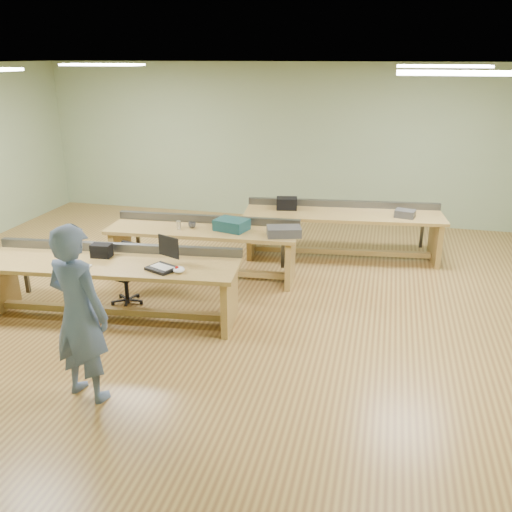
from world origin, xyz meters
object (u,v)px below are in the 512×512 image
Objects in this scene: parts_bin_grey at (284,231)px; parts_bin_teal at (232,225)px; workbench_front at (111,275)px; workbench_back at (342,224)px; camera_bag at (102,251)px; mug at (192,225)px; drinks_can at (179,225)px; workbench_mid at (204,241)px; laptop_base at (162,268)px; person at (79,314)px; task_chair at (128,282)px.

parts_bin_teal is at bearing 173.68° from parts_bin_grey.
workbench_front is 2.40m from parts_bin_grey.
camera_bag is (-2.73, -2.76, 0.27)m from workbench_back.
drinks_can is (-0.17, -0.09, 0.02)m from mug.
workbench_mid reaches higher than laptop_base.
parts_bin_grey is 3.99× the size of drinks_can.
parts_bin_teal is (0.43, 0.02, 0.27)m from workbench_mid.
camera_bag is at bearing -115.37° from mug.
workbench_mid is (0.67, 1.54, -0.01)m from workbench_front.
camera_bag is 2.45m from parts_bin_grey.
workbench_back is 10.00× the size of laptop_base.
laptop_base is at bearing -14.93° from workbench_front.
laptop_base is (0.74, -0.11, 0.20)m from workbench_front.
workbench_back is at bearing 41.59° from parts_bin_teal.
parts_bin_teal reaches higher than workbench_mid.
mug is (-0.04, 3.12, -0.08)m from person.
task_chair reaches higher than laptop_base.
workbench_mid is at bearing 60.23° from workbench_front.
person reaches higher than parts_bin_grey.
laptop_base is at bearing -91.59° from workbench_mid.
workbench_back is at bearing 63.58° from parts_bin_grey.
workbench_back is 2.67m from drinks_can.
workbench_front is 4.09× the size of task_chair.
camera_bag reaches higher than laptop_base.
person is at bearing -72.29° from camera_bag.
person is at bearing -113.38° from parts_bin_grey.
workbench_mid is 24.16× the size of drinks_can.
person reaches higher than parts_bin_teal.
task_chair is 2.22m from parts_bin_grey.
person is 2.20m from task_chair.
parts_bin_grey is (-0.69, -1.40, 0.25)m from workbench_back.
workbench_back is 29.34× the size of mug.
parts_bin_teal reaches higher than laptop_base.
drinks_can is at bearing 70.40° from workbench_front.
workbench_back is 3.51m from laptop_base.
camera_bag is 0.65m from task_chair.
task_chair is 7.27× the size of mug.
parts_bin_teal is 0.77m from drinks_can.
camera_bag reaches higher than task_chair.
person is at bearing -89.21° from mug.
person is at bearing -99.81° from parts_bin_teal.
workbench_front is at bearing -138.51° from workbench_back.
parts_bin_teal reaches higher than workbench_front.
workbench_back is at bearing -100.62° from person.
workbench_back reaches higher than task_chair.
drinks_can is (-0.76, -0.13, -0.02)m from parts_bin_teal.
parts_bin_grey is (1.15, 1.59, 0.05)m from laptop_base.
workbench_front is at bearing -108.50° from mug.
parts_bin_teal is at bearing 3.50° from mug.
workbench_back is 3.56m from task_chair.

